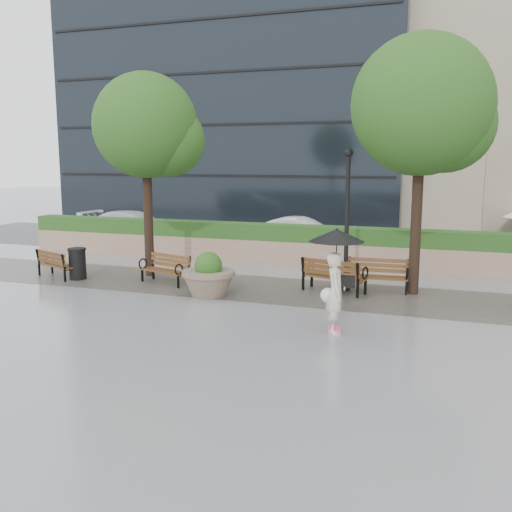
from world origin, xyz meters
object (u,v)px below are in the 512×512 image
(bench_2, at_px, (334,283))
(car_right, at_px, (301,233))
(bench_1, at_px, (165,275))
(car_left, at_px, (134,227))
(bench_3, at_px, (377,282))
(lamppost, at_px, (347,229))
(planter_left, at_px, (209,279))
(trash_bin, at_px, (77,265))
(pedestrian, at_px, (336,270))
(bench_0, at_px, (58,270))

(bench_2, distance_m, car_right, 7.87)
(bench_1, bearing_deg, car_left, 144.77)
(bench_3, bearing_deg, bench_1, -173.14)
(bench_3, relative_size, lamppost, 0.44)
(planter_left, relative_size, trash_bin, 1.57)
(bench_2, distance_m, car_left, 11.91)
(lamppost, distance_m, pedestrian, 4.04)
(bench_1, bearing_deg, bench_2, 23.95)
(bench_1, height_order, pedestrian, pedestrian)
(bench_1, relative_size, bench_3, 0.98)
(bench_1, xyz_separation_m, car_left, (-5.22, 6.92, 0.43))
(bench_1, relative_size, bench_2, 0.91)
(bench_1, height_order, bench_3, bench_3)
(lamppost, relative_size, car_right, 1.02)
(bench_0, xyz_separation_m, bench_2, (8.32, 0.85, 0.03))
(planter_left, height_order, pedestrian, pedestrian)
(bench_3, distance_m, car_left, 12.60)
(planter_left, height_order, trash_bin, planter_left)
(bench_0, xyz_separation_m, lamppost, (8.55, 1.34, 1.44))
(pedestrian, bearing_deg, bench_2, -1.78)
(bench_2, height_order, planter_left, planter_left)
(car_left, xyz_separation_m, pedestrian, (10.80, -9.90, 0.63))
(lamppost, bearing_deg, bench_1, -168.68)
(bench_1, xyz_separation_m, pedestrian, (5.58, -2.98, 1.06))
(car_left, distance_m, pedestrian, 14.66)
(bench_3, relative_size, pedestrian, 0.78)
(bench_2, height_order, bench_3, bench_2)
(trash_bin, distance_m, car_right, 9.44)
(bench_3, xyz_separation_m, lamppost, (-0.86, -0.03, 1.43))
(bench_0, bearing_deg, bench_1, -153.27)
(planter_left, xyz_separation_m, car_right, (0.15, 8.82, 0.16))
(car_right, bearing_deg, planter_left, -178.07)
(bench_1, xyz_separation_m, bench_2, (4.83, 0.52, 0.03))
(car_left, relative_size, car_right, 1.24)
(bench_2, distance_m, pedestrian, 3.73)
(bench_2, height_order, car_left, car_left)
(bench_3, height_order, planter_left, planter_left)
(lamppost, xyz_separation_m, car_right, (-3.09, 6.83, -1.07))
(bench_1, relative_size, trash_bin, 1.84)
(bench_0, xyz_separation_m, trash_bin, (0.72, 0.01, 0.20))
(lamppost, bearing_deg, planter_left, -148.53)
(bench_0, xyz_separation_m, planter_left, (5.30, -0.65, 0.22))
(lamppost, relative_size, pedestrian, 1.79)
(car_left, bearing_deg, pedestrian, -134.05)
(bench_1, height_order, car_right, car_right)
(bench_1, height_order, car_left, car_left)
(bench_3, relative_size, car_left, 0.36)
(bench_2, relative_size, car_right, 0.48)
(bench_3, height_order, lamppost, lamppost)
(lamppost, xyz_separation_m, car_left, (-10.27, 5.91, -1.01))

